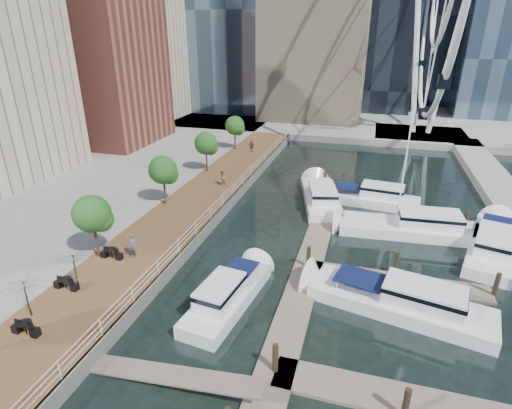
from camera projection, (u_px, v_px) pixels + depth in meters
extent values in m
plane|color=black|center=(231.00, 335.00, 22.41)|extent=(520.00, 520.00, 0.00)
cube|color=brown|center=(194.00, 207.00, 37.77)|extent=(6.00, 60.00, 1.00)
cube|color=#595954|center=(224.00, 211.00, 37.00)|extent=(0.25, 60.00, 1.00)
cube|color=gray|center=(352.00, 93.00, 112.34)|extent=(200.00, 114.00, 1.00)
cube|color=gray|center=(420.00, 136.00, 64.58)|extent=(14.00, 12.00, 1.00)
cube|color=#6D6051|center=(312.00, 254.00, 30.44)|extent=(2.00, 32.00, 0.20)
cube|color=#6D6051|center=(402.00, 400.00, 18.30)|extent=(12.00, 2.00, 0.20)
cube|color=#6D6051|center=(395.00, 281.00, 27.13)|extent=(12.00, 2.00, 0.20)
cube|color=#6D6051|center=(392.00, 221.00, 35.97)|extent=(12.00, 2.00, 0.20)
cube|color=brown|center=(108.00, 70.00, 55.82)|extent=(12.00, 14.00, 20.00)
cube|color=#BCAD8E|center=(130.00, 38.00, 69.93)|extent=(14.00, 16.00, 28.00)
cylinder|color=white|center=(416.00, 46.00, 59.93)|extent=(0.80, 0.80, 26.00)
cylinder|color=white|center=(453.00, 46.00, 58.65)|extent=(0.80, 0.80, 26.00)
cylinder|color=#3F2B1C|center=(96.00, 241.00, 28.00)|extent=(0.20, 0.20, 2.40)
sphere|color=#265B1E|center=(92.00, 214.00, 27.18)|extent=(2.60, 2.60, 2.60)
cylinder|color=#3F2B1C|center=(165.00, 192.00, 36.84)|extent=(0.20, 0.20, 2.40)
sphere|color=#265B1E|center=(163.00, 170.00, 36.01)|extent=(2.60, 2.60, 2.60)
cylinder|color=#3F2B1C|center=(207.00, 161.00, 45.67)|extent=(0.20, 0.20, 2.40)
sphere|color=#265B1E|center=(206.00, 143.00, 44.85)|extent=(2.60, 2.60, 2.60)
cylinder|color=#3F2B1C|center=(235.00, 141.00, 54.51)|extent=(0.20, 0.20, 2.40)
sphere|color=#265B1E|center=(235.00, 125.00, 53.69)|extent=(2.60, 2.60, 2.60)
imported|color=#4D5566|center=(133.00, 246.00, 27.95)|extent=(0.70, 0.50, 1.81)
imported|color=#7D6C56|center=(222.00, 178.00, 41.50)|extent=(0.66, 0.84, 1.67)
imported|color=#32373E|center=(252.00, 146.00, 53.25)|extent=(1.04, 0.57, 1.69)
imported|color=#103C17|center=(27.00, 299.00, 21.94)|extent=(2.63, 2.68, 2.33)
imported|color=#0E331C|center=(75.00, 271.00, 24.49)|extent=(3.19, 3.22, 2.36)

